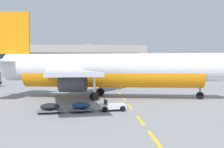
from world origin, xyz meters
The scene contains 6 objects.
ground centered at (40.00, 40.00, 0.00)m, with size 400.00×400.00×0.00m, color gray.
apron_paint_markings centered at (18.00, 37.30, 0.00)m, with size 8.00×95.99×0.01m.
airliner_foreground centered at (15.80, 21.70, 3.95)m, with size 34.77×34.20×12.20m.
airliner_mid_left centered at (31.06, 102.79, 3.13)m, with size 22.95×23.45×9.68m.
baggage_train centered at (12.86, 10.56, 0.52)m, with size 8.72×3.17×1.14m.
terminal_satellite centered at (-3.18, 133.71, 7.22)m, with size 84.41×27.70×16.02m.
Camera 1 is at (14.48, -16.21, 4.64)m, focal length 43.97 mm.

